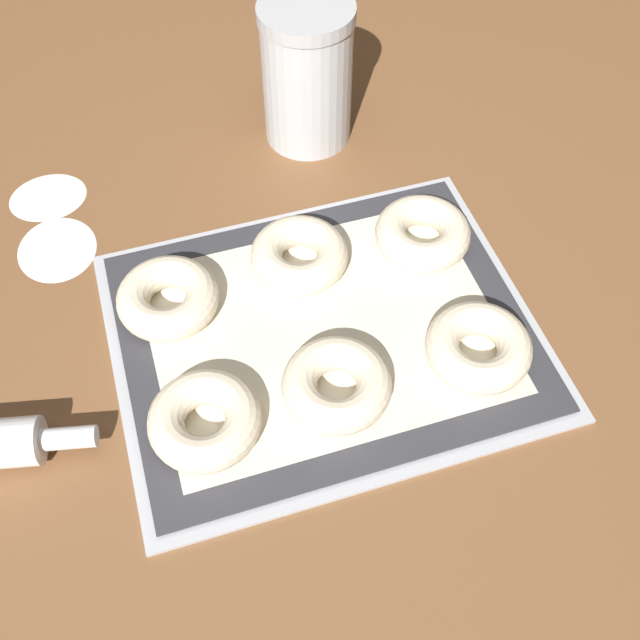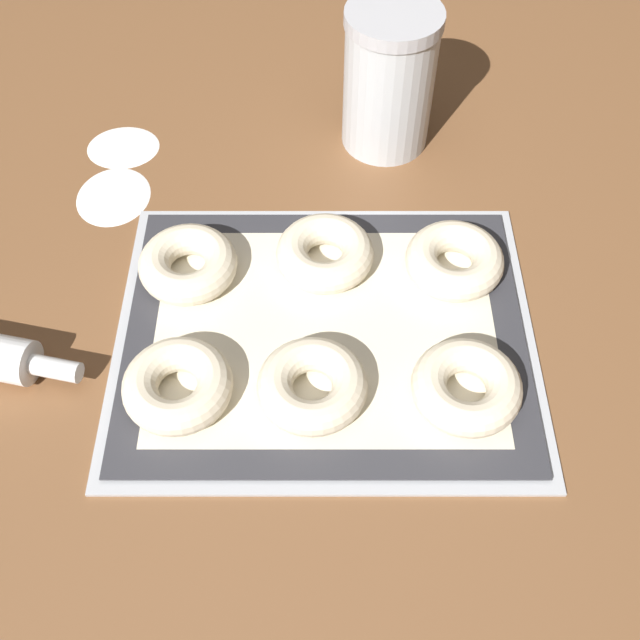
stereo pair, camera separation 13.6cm
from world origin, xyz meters
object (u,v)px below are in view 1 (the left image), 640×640
at_px(bagel_back_left, 168,298).
at_px(bagel_back_center, 299,255).
at_px(bagel_front_center, 337,384).
at_px(flour_canister, 307,74).
at_px(bagel_back_right, 423,233).
at_px(bagel_front_left, 205,420).
at_px(baking_tray, 320,334).
at_px(bagel_front_right, 478,347).

height_order(bagel_back_left, bagel_back_center, same).
relative_size(bagel_front_center, flour_canister, 0.60).
height_order(bagel_back_left, bagel_back_right, same).
bearing_deg(bagel_front_left, bagel_front_center, -0.12).
relative_size(baking_tray, bagel_back_left, 4.09).
relative_size(bagel_front_right, bagel_back_right, 1.00).
relative_size(baking_tray, bagel_back_center, 4.09).
relative_size(bagel_front_left, bagel_front_center, 1.00).
height_order(bagel_back_left, flour_canister, flour_canister).
bearing_deg(flour_canister, bagel_front_center, -103.00).
relative_size(bagel_back_left, bagel_back_right, 1.00).
xyz_separation_m(bagel_front_left, flour_canister, (0.22, 0.39, 0.06)).
bearing_deg(flour_canister, baking_tray, -104.77).
bearing_deg(bagel_front_center, bagel_front_right, -0.56).
bearing_deg(bagel_front_right, flour_canister, 98.32).
distance_m(bagel_front_right, bagel_back_center, 0.22).
bearing_deg(bagel_front_right, bagel_back_left, 151.39).
bearing_deg(bagel_front_right, bagel_front_left, 179.64).
xyz_separation_m(baking_tray, bagel_front_center, (-0.01, -0.08, 0.02)).
bearing_deg(bagel_back_right, bagel_back_center, 175.70).
bearing_deg(flour_canister, bagel_back_center, -109.39).
bearing_deg(flour_canister, bagel_back_left, -133.38).
bearing_deg(bagel_front_left, flour_canister, 60.70).
xyz_separation_m(bagel_front_left, bagel_front_right, (0.27, -0.00, 0.00)).
xyz_separation_m(bagel_front_right, bagel_back_right, (0.01, 0.16, 0.00)).
relative_size(bagel_front_right, bagel_back_center, 1.00).
distance_m(bagel_front_left, bagel_front_right, 0.27).
bearing_deg(bagel_back_center, bagel_back_left, -173.92).
bearing_deg(bagel_front_left, baking_tray, 29.58).
height_order(bagel_front_left, bagel_back_left, same).
relative_size(bagel_front_right, flour_canister, 0.60).
relative_size(bagel_front_left, flour_canister, 0.60).
relative_size(bagel_front_center, bagel_back_center, 1.00).
xyz_separation_m(bagel_front_right, bagel_back_center, (-0.13, 0.17, 0.00)).
bearing_deg(baking_tray, bagel_back_left, 152.34).
bearing_deg(bagel_back_center, bagel_front_right, -51.35).
bearing_deg(bagel_back_center, flour_canister, 70.61).
bearing_deg(bagel_front_center, baking_tray, 84.32).
distance_m(bagel_front_left, flour_canister, 0.45).
bearing_deg(bagel_back_center, bagel_front_center, -94.03).
bearing_deg(bagel_front_center, bagel_back_left, 131.47).
relative_size(baking_tray, bagel_front_center, 4.09).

